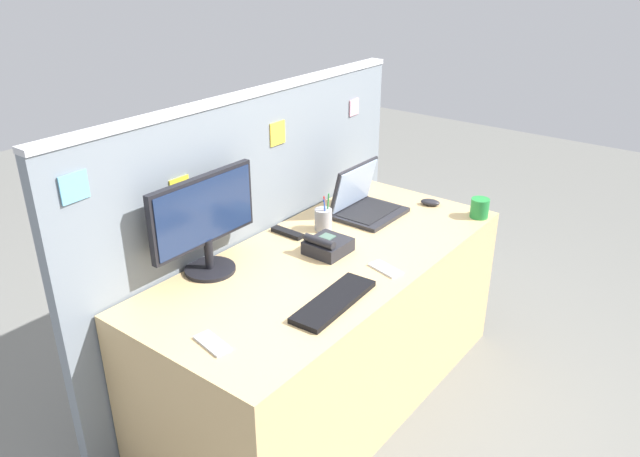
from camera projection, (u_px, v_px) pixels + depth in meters
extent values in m
plane|color=slate|center=(328.00, 392.00, 3.00)|extent=(10.00, 10.00, 0.00)
cube|color=tan|center=(329.00, 328.00, 2.84)|extent=(1.81, 0.80, 0.75)
cube|color=gray|center=(256.00, 240.00, 2.95)|extent=(2.06, 0.06, 1.38)
cube|color=#B7BAC1|center=(248.00, 94.00, 2.66)|extent=(2.06, 0.07, 0.02)
cube|color=yellow|center=(180.00, 190.00, 2.44)|extent=(0.10, 0.01, 0.10)
cube|color=#66ADD1|center=(74.00, 187.00, 2.06)|extent=(0.11, 0.01, 0.10)
cube|color=yellow|center=(278.00, 133.00, 2.83)|extent=(0.10, 0.01, 0.11)
cube|color=pink|center=(354.00, 107.00, 3.27)|extent=(0.08, 0.01, 0.09)
cylinder|color=black|center=(210.00, 269.00, 2.56)|extent=(0.21, 0.21, 0.02)
cylinder|color=black|center=(209.00, 254.00, 2.53)|extent=(0.04, 0.04, 0.13)
cube|color=black|center=(203.00, 210.00, 2.46)|extent=(0.53, 0.03, 0.29)
cube|color=#19284C|center=(206.00, 211.00, 2.45)|extent=(0.50, 0.01, 0.26)
cube|color=#232328|center=(370.00, 214.00, 3.09)|extent=(0.33, 0.27, 0.02)
cube|color=black|center=(369.00, 211.00, 3.09)|extent=(0.29, 0.20, 0.00)
cube|color=#232328|center=(354.00, 185.00, 3.09)|extent=(0.33, 0.07, 0.23)
cube|color=#9EB2D1|center=(355.00, 186.00, 3.09)|extent=(0.31, 0.06, 0.21)
cube|color=#232328|center=(328.00, 246.00, 2.71)|extent=(0.18, 0.17, 0.06)
cube|color=#4C6B5B|center=(327.00, 237.00, 2.72)|extent=(0.05, 0.06, 0.01)
cylinder|color=#232328|center=(319.00, 241.00, 2.65)|extent=(0.04, 0.15, 0.04)
cube|color=black|center=(334.00, 301.00, 2.33)|extent=(0.42, 0.15, 0.02)
ellipsoid|color=#232328|center=(430.00, 202.00, 3.20)|extent=(0.09, 0.11, 0.03)
cylinder|color=#99999E|center=(323.00, 220.00, 2.91)|extent=(0.08, 0.08, 0.11)
cylinder|color=blue|center=(325.00, 211.00, 2.88)|extent=(0.01, 0.02, 0.12)
cylinder|color=#238438|center=(328.00, 208.00, 2.90)|extent=(0.02, 0.01, 0.14)
cylinder|color=red|center=(325.00, 210.00, 2.88)|extent=(0.01, 0.01, 0.13)
cube|color=silver|center=(385.00, 269.00, 2.57)|extent=(0.10, 0.16, 0.01)
cube|color=#B7BAC1|center=(213.00, 343.00, 2.10)|extent=(0.09, 0.16, 0.01)
cube|color=black|center=(287.00, 233.00, 2.88)|extent=(0.05, 0.17, 0.02)
cylinder|color=#238438|center=(480.00, 208.00, 3.05)|extent=(0.09, 0.09, 0.10)
torus|color=#238438|center=(484.00, 205.00, 3.09)|extent=(0.05, 0.01, 0.05)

